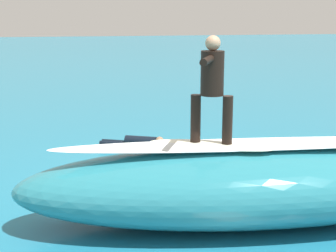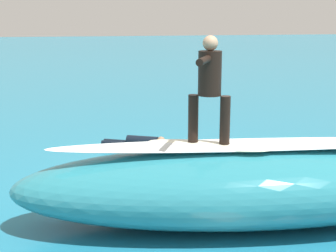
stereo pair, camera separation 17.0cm
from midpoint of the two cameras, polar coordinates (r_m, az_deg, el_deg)
ground_plane at (r=10.46m, az=1.88°, el=-5.51°), size 120.00×120.00×0.00m
wave_crest at (r=8.10m, az=8.79°, el=-6.59°), size 7.57×2.76×1.24m
wave_foam_lip at (r=7.90m, az=8.95°, el=-2.08°), size 6.34×1.28×0.08m
surfboard_riding at (r=7.76m, az=4.27°, el=-2.20°), size 1.98×1.29×0.09m
surfer_riding at (r=7.56m, az=4.39°, el=5.08°), size 0.75×1.44×1.63m
surfboard_paddling at (r=12.27m, az=-3.49°, el=-2.56°), size 1.97×1.28×0.07m
surfer_paddling at (r=12.27m, az=-4.04°, el=-1.80°), size 1.52×0.84×0.29m
foam_patch_mid at (r=9.36m, az=-13.85°, el=-7.58°), size 0.90×0.65×0.17m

